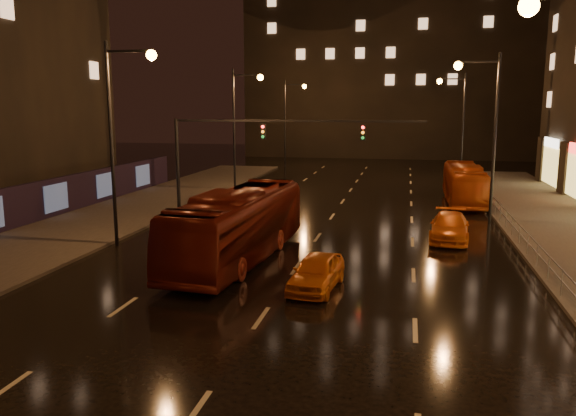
{
  "coord_description": "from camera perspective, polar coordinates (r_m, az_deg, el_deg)",
  "views": [
    {
      "loc": [
        4.53,
        -13.12,
        6.88
      ],
      "look_at": [
        -0.52,
        10.79,
        2.5
      ],
      "focal_mm": 35.0,
      "sensor_mm": 36.0,
      "label": 1
    }
  ],
  "objects": [
    {
      "name": "sidewalk_left",
      "position": [
        34.09,
        -20.31,
        -2.0
      ],
      "size": [
        7.0,
        70.0,
        0.15
      ],
      "primitive_type": "cube",
      "color": "#38332D",
      "rests_on": "ground"
    },
    {
      "name": "traffic_signal",
      "position": [
        34.54,
        -4.24,
        6.57
      ],
      "size": [
        15.31,
        0.32,
        6.2
      ],
      "color": "black",
      "rests_on": "ground"
    },
    {
      "name": "bus_red",
      "position": [
        25.57,
        -5.04,
        -1.75
      ],
      "size": [
        3.55,
        11.81,
        3.24
      ],
      "primitive_type": "imported",
      "rotation": [
        0.0,
        0.0,
        -0.07
      ],
      "color": "#5D150D",
      "rests_on": "ground"
    },
    {
      "name": "taxi_far",
      "position": [
        30.75,
        16.09,
        -1.85
      ],
      "size": [
        2.35,
        4.93,
        1.39
      ],
      "primitive_type": "imported",
      "rotation": [
        0.0,
        0.0,
        -0.09
      ],
      "color": "orange",
      "rests_on": "ground"
    },
    {
      "name": "taxi_near",
      "position": [
        21.68,
        2.92,
        -6.49
      ],
      "size": [
        1.99,
        4.1,
        1.35
      ],
      "primitive_type": "imported",
      "rotation": [
        0.0,
        0.0,
        -0.1
      ],
      "color": "#D16113",
      "rests_on": "ground"
    },
    {
      "name": "bus_curb",
      "position": [
        42.88,
        17.45,
        2.36
      ],
      "size": [
        2.39,
        10.12,
        2.82
      ],
      "primitive_type": "imported",
      "rotation": [
        0.0,
        0.0,
        -0.0
      ],
      "color": "#AE3F11",
      "rests_on": "ground"
    },
    {
      "name": "ground",
      "position": [
        34.13,
        4.06,
        -1.49
      ],
      "size": [
        140.0,
        140.0,
        0.0
      ],
      "primitive_type": "plane",
      "color": "black",
      "rests_on": "ground"
    },
    {
      "name": "building_distant",
      "position": [
        85.84,
        12.04,
        17.39
      ],
      "size": [
        44.0,
        16.0,
        36.0
      ],
      "primitive_type": "cube",
      "color": "black",
      "rests_on": "ground"
    },
    {
      "name": "railing_right",
      "position": [
        32.19,
        21.86,
        -1.29
      ],
      "size": [
        0.05,
        56.0,
        1.0
      ],
      "color": "#99999E",
      "rests_on": "sidewalk_right"
    }
  ]
}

